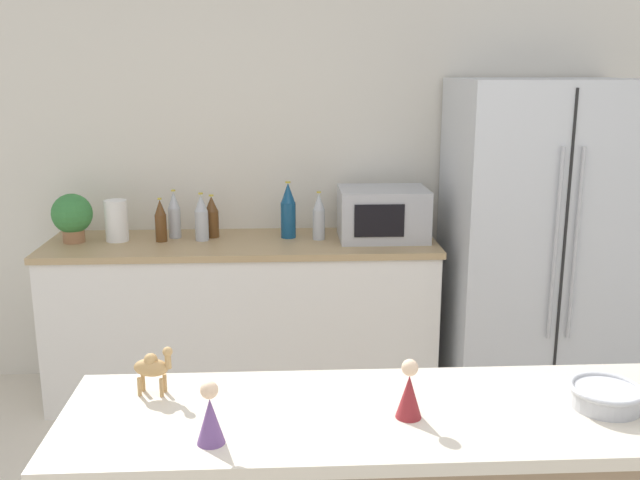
% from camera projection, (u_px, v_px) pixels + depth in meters
% --- Properties ---
extents(wall_back, '(8.00, 0.06, 2.55)m').
position_uv_depth(wall_back, '(322.00, 162.00, 4.14)').
color(wall_back, silver).
rests_on(wall_back, ground_plane).
extents(back_counter, '(2.12, 0.63, 0.89)m').
position_uv_depth(back_counter, '(244.00, 318.00, 4.00)').
color(back_counter, white).
rests_on(back_counter, ground_plane).
extents(refrigerator, '(0.95, 0.77, 1.76)m').
position_uv_depth(refrigerator, '(537.00, 243.00, 3.88)').
color(refrigerator, silver).
rests_on(refrigerator, ground_plane).
extents(potted_plant, '(0.22, 0.22, 0.27)m').
position_uv_depth(potted_plant, '(72.00, 216.00, 3.83)').
color(potted_plant, '#9E6B47').
rests_on(potted_plant, back_counter).
extents(paper_towel_roll, '(0.12, 0.12, 0.22)m').
position_uv_depth(paper_towel_roll, '(116.00, 221.00, 3.86)').
color(paper_towel_roll, white).
rests_on(paper_towel_roll, back_counter).
extents(microwave, '(0.48, 0.37, 0.28)m').
position_uv_depth(microwave, '(383.00, 214.00, 3.91)').
color(microwave, '#B2B5BA').
rests_on(microwave, back_counter).
extents(back_bottle_0, '(0.07, 0.07, 0.27)m').
position_uv_depth(back_bottle_0, '(174.00, 215.00, 3.93)').
color(back_bottle_0, '#B2B7BC').
rests_on(back_bottle_0, back_counter).
extents(back_bottle_1, '(0.07, 0.07, 0.27)m').
position_uv_depth(back_bottle_1, '(319.00, 217.00, 3.89)').
color(back_bottle_1, '#B2B7BC').
rests_on(back_bottle_1, back_counter).
extents(back_bottle_2, '(0.06, 0.06, 0.24)m').
position_uv_depth(back_bottle_2, '(161.00, 221.00, 3.85)').
color(back_bottle_2, brown).
rests_on(back_bottle_2, back_counter).
extents(back_bottle_3, '(0.07, 0.07, 0.26)m').
position_uv_depth(back_bottle_3, '(201.00, 218.00, 3.87)').
color(back_bottle_3, '#B2B7BC').
rests_on(back_bottle_3, back_counter).
extents(back_bottle_4, '(0.08, 0.08, 0.32)m').
position_uv_depth(back_bottle_4, '(288.00, 211.00, 3.93)').
color(back_bottle_4, navy).
rests_on(back_bottle_4, back_counter).
extents(back_bottle_5, '(0.08, 0.08, 0.24)m').
position_uv_depth(back_bottle_5, '(212.00, 217.00, 3.95)').
color(back_bottle_5, brown).
rests_on(back_bottle_5, back_counter).
extents(fruit_bowl, '(0.20, 0.20, 0.06)m').
position_uv_depth(fruit_bowl, '(606.00, 395.00, 1.90)').
color(fruit_bowl, '#B7BABF').
rests_on(fruit_bowl, bar_counter).
extents(camel_figurine, '(0.11, 0.06, 0.14)m').
position_uv_depth(camel_figurine, '(153.00, 366.00, 1.96)').
color(camel_figurine, tan).
rests_on(camel_figurine, bar_counter).
extents(wise_man_figurine_blue, '(0.07, 0.07, 0.16)m').
position_uv_depth(wise_man_figurine_blue, '(210.00, 417.00, 1.71)').
color(wise_man_figurine_blue, '#6B4784').
rests_on(wise_man_figurine_blue, bar_counter).
extents(wise_man_figurine_crimson, '(0.07, 0.07, 0.16)m').
position_uv_depth(wise_man_figurine_crimson, '(409.00, 393.00, 1.84)').
color(wise_man_figurine_crimson, maroon).
rests_on(wise_man_figurine_crimson, bar_counter).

